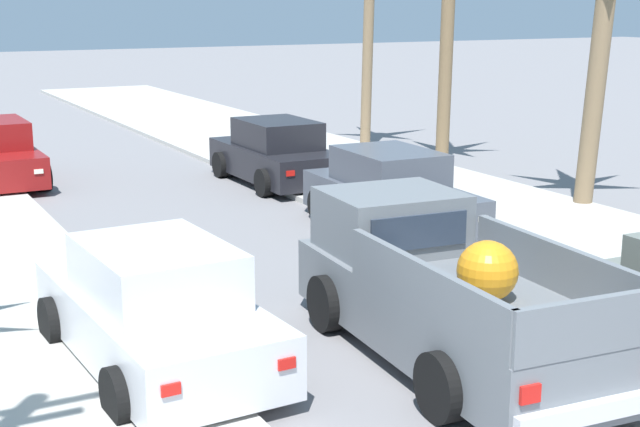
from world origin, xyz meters
TOP-DOWN VIEW (x-y plane):
  - sidewalk_right at (5.22, 12.00)m, footprint 5.28×60.00m
  - curb_left at (-3.98, 12.00)m, footprint 0.16×60.00m
  - curb_right at (3.98, 12.00)m, footprint 0.16×60.00m
  - pickup_truck at (0.25, 5.58)m, footprint 2.48×5.33m
  - car_left_near at (3.06, 16.38)m, footprint 2.03×4.26m
  - car_right_near at (3.05, 11.23)m, footprint 2.14×4.31m
  - car_right_far at (-3.00, 6.82)m, footprint 2.17×4.32m

SIDE VIEW (x-z plane):
  - curb_left at x=-3.98m, z-range 0.00..0.10m
  - curb_right at x=3.98m, z-range 0.00..0.10m
  - sidewalk_right at x=5.22m, z-range 0.00..0.12m
  - car_left_near at x=3.06m, z-range -0.06..1.48m
  - car_right_near at x=3.05m, z-range -0.06..1.48m
  - car_right_far at x=-3.00m, z-range -0.06..1.48m
  - pickup_truck at x=0.25m, z-range -0.11..1.69m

